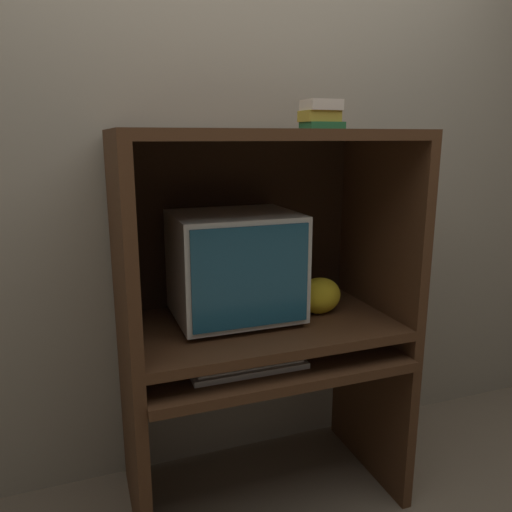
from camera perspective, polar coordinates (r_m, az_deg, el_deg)
wall_back at (r=2.12m, az=-2.61°, el=10.00°), size 6.00×0.06×2.60m
desk_base at (r=2.02m, az=1.18°, el=-16.92°), size 1.04×0.61×0.64m
desk_monitor_shelf at (r=1.92m, az=0.78°, el=-8.15°), size 1.04×0.58×0.11m
hutch_upper at (r=1.83m, az=0.41°, el=6.62°), size 1.04×0.58×0.71m
crt_monitor at (r=1.87m, az=-2.42°, el=-1.10°), size 0.45×0.38×0.41m
keyboard at (r=1.79m, az=-1.06°, el=-12.31°), size 0.41×0.16×0.03m
mouse at (r=1.91m, az=6.99°, el=-10.61°), size 0.07×0.05×0.03m
snack_bag at (r=1.99m, az=7.24°, el=-4.52°), size 0.18×0.13×0.14m
book_stack at (r=1.92m, az=7.42°, el=15.67°), size 0.14×0.12×0.11m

